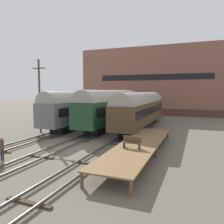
# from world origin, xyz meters

# --- Properties ---
(ground_plane) EXTENTS (200.00, 200.00, 0.00)m
(ground_plane) POSITION_xyz_m (0.00, 0.00, 0.00)
(ground_plane) COLOR #60594C
(track_left) EXTENTS (2.60, 60.00, 0.26)m
(track_left) POSITION_xyz_m (-4.37, 0.00, 0.14)
(track_left) COLOR #4C4742
(track_left) RESTS_ON ground
(track_middle) EXTENTS (2.60, 60.00, 0.26)m
(track_middle) POSITION_xyz_m (0.00, 0.00, 0.14)
(track_middle) COLOR #4C4742
(track_middle) RESTS_ON ground
(track_right) EXTENTS (2.60, 60.00, 0.26)m
(track_right) POSITION_xyz_m (4.37, 0.00, 0.14)
(track_right) COLOR #4C4742
(track_right) RESTS_ON ground
(train_car_green) EXTENTS (2.99, 18.99, 5.40)m
(train_car_green) POSITION_xyz_m (0.00, 13.18, 3.08)
(train_car_green) COLOR black
(train_car_green) RESTS_ON ground
(train_car_grey) EXTENTS (2.93, 18.94, 5.23)m
(train_car_grey) POSITION_xyz_m (-4.37, 12.52, 2.99)
(train_car_grey) COLOR black
(train_car_grey) RESTS_ON ground
(train_car_brown) EXTENTS (2.97, 18.12, 5.09)m
(train_car_brown) POSITION_xyz_m (4.37, 12.79, 2.90)
(train_car_brown) COLOR black
(train_car_brown) RESTS_ON ground
(station_platform) EXTENTS (3.12, 14.56, 0.95)m
(station_platform) POSITION_xyz_m (7.25, 0.58, 0.88)
(station_platform) COLOR brown
(station_platform) RESTS_ON ground
(bench) EXTENTS (1.40, 0.40, 0.91)m
(bench) POSITION_xyz_m (7.07, -1.01, 1.44)
(bench) COLOR brown
(bench) RESTS_ON station_platform
(person_worker) EXTENTS (0.32, 0.32, 1.85)m
(person_worker) POSITION_xyz_m (-2.17, -4.61, 1.13)
(person_worker) COLOR #282833
(person_worker) RESTS_ON ground
(utility_pole) EXTENTS (1.80, 0.24, 9.20)m
(utility_pole) POSITION_xyz_m (-7.05, 5.70, 4.76)
(utility_pole) COLOR #473828
(utility_pole) RESTS_ON ground
(warehouse_building) EXTENTS (34.22, 12.08, 14.92)m
(warehouse_building) POSITION_xyz_m (2.54, 36.62, 7.46)
(warehouse_building) COLOR #4F342A
(warehouse_building) RESTS_ON ground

